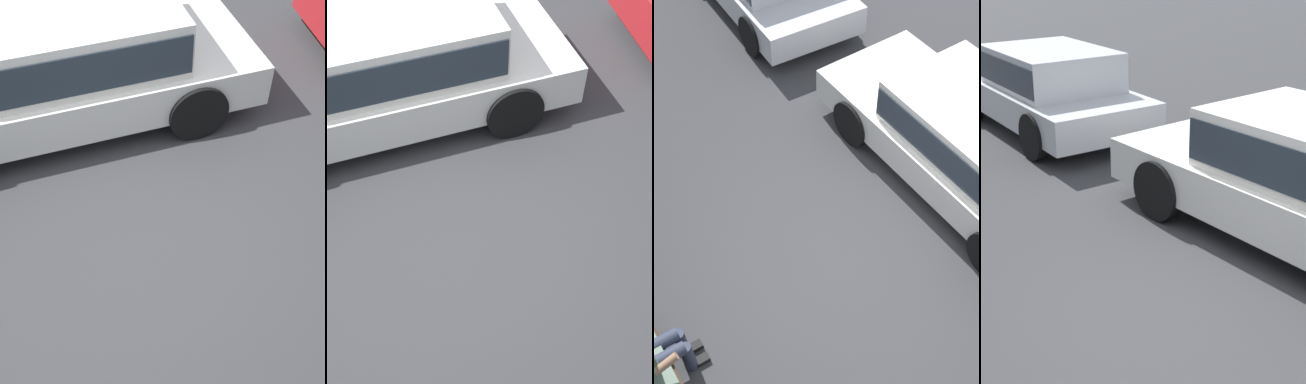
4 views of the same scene
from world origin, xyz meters
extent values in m
plane|color=#38383A|center=(0.00, 0.00, 0.00)|extent=(60.00, 60.00, 0.00)
cube|color=white|center=(0.33, -1.99, 0.50)|extent=(4.54, 1.91, 0.49)
cube|color=white|center=(0.16, -1.99, 1.05)|extent=(2.39, 1.61, 0.61)
cube|color=#28333D|center=(0.16, -1.99, 1.05)|extent=(2.35, 1.65, 0.43)
cylinder|color=black|center=(-1.09, -1.23, 0.34)|extent=(0.69, 0.21, 0.69)
cylinder|color=black|center=(-1.01, -2.87, 0.34)|extent=(0.69, 0.21, 0.69)
camera|label=1|loc=(0.40, 2.60, 3.81)|focal=45.00mm
camera|label=2|loc=(0.34, 2.60, 4.10)|focal=45.00mm
camera|label=3|loc=(-3.21, 2.60, 6.24)|focal=55.00mm
camera|label=4|loc=(-3.08, 2.60, 2.89)|focal=55.00mm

